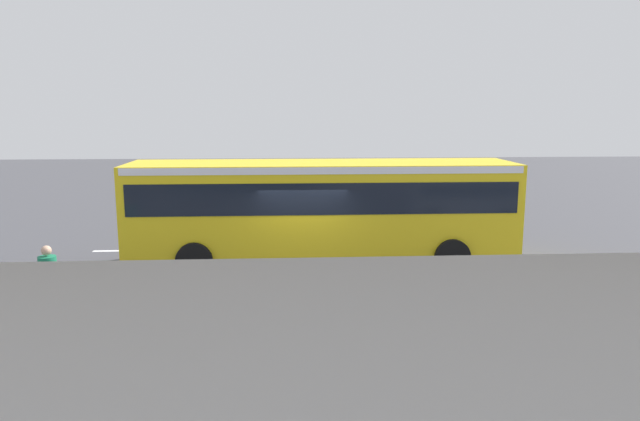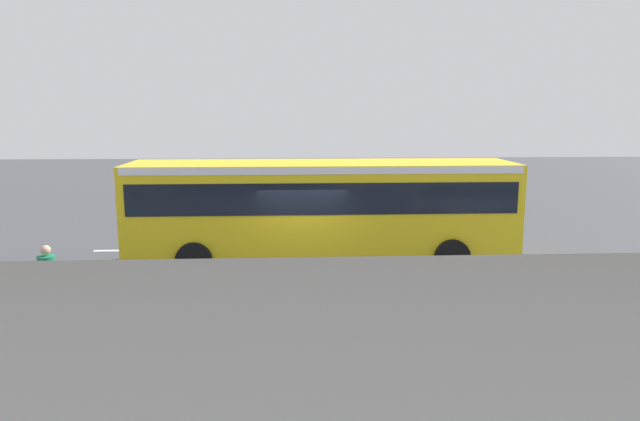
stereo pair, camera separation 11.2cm
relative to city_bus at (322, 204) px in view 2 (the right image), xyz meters
The scene contains 8 objects.
ground 2.16m from the city_bus, 54.79° to the left, with size 80.00×80.00×0.00m, color #424247.
city_bus is the anchor object (origin of this frame).
pedestrian 7.87m from the city_bus, 36.21° to the left, with size 0.38×0.38×1.79m.
traffic_sign 3.90m from the city_bus, 99.50° to the right, with size 0.08×0.60×2.80m.
lane_dash_leftmost 6.08m from the city_bus, 158.82° to the right, with size 2.00×0.20×0.01m, color silver.
lane_dash_left 3.14m from the city_bus, 123.64° to the right, with size 2.00×0.20×0.01m, color silver.
lane_dash_centre 3.84m from the city_bus, 38.67° to the right, with size 2.00×0.20×0.01m, color silver.
lane_dash_right 7.18m from the city_bus, 17.54° to the right, with size 2.00×0.20×0.01m, color silver.
Camera 2 is at (0.33, 16.12, 4.70)m, focal length 32.00 mm.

